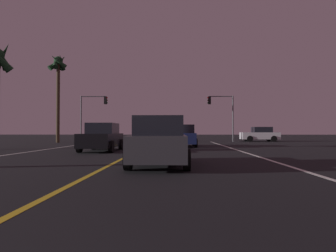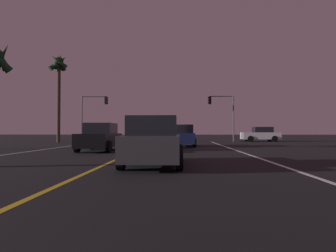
# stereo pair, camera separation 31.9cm
# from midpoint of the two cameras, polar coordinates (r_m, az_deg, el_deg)

# --- Properties ---
(lane_edge_right) EXTENTS (0.16, 38.62, 0.01)m
(lane_edge_right) POSITION_cam_midpoint_polar(r_m,az_deg,el_deg) (13.21, 18.13, -6.21)
(lane_edge_right) COLOR silver
(lane_edge_right) RESTS_ON ground
(lane_center_divider) EXTENTS (0.16, 38.62, 0.01)m
(lane_center_divider) POSITION_cam_midpoint_polar(r_m,az_deg,el_deg) (12.93, -9.55, -6.36)
(lane_center_divider) COLOR gold
(lane_center_divider) RESTS_ON ground
(car_crossing_side) EXTENTS (4.30, 2.02, 1.70)m
(car_crossing_side) POSITION_cam_midpoint_polar(r_m,az_deg,el_deg) (34.61, 17.92, -1.64)
(car_crossing_side) COLOR black
(car_crossing_side) RESTS_ON ground
(car_oncoming) EXTENTS (2.02, 4.30, 1.70)m
(car_oncoming) POSITION_cam_midpoint_polar(r_m,az_deg,el_deg) (17.62, -13.73, -2.27)
(car_oncoming) COLOR black
(car_oncoming) RESTS_ON ground
(car_lead_same_lane) EXTENTS (2.02, 4.30, 1.70)m
(car_lead_same_lane) POSITION_cam_midpoint_polar(r_m,az_deg,el_deg) (9.91, -2.57, -3.26)
(car_lead_same_lane) COLOR black
(car_lead_same_lane) RESTS_ON ground
(car_ahead_far) EXTENTS (2.02, 4.30, 1.70)m
(car_ahead_far) POSITION_cam_midpoint_polar(r_m,az_deg,el_deg) (22.09, 2.70, -2.05)
(car_ahead_far) COLOR black
(car_ahead_far) RESTS_ON ground
(traffic_light_near_right) EXTENTS (3.00, 0.36, 5.26)m
(traffic_light_near_right) POSITION_cam_midpoint_polar(r_m,az_deg,el_deg) (32.91, 10.33, 3.68)
(traffic_light_near_right) COLOR #4C4C51
(traffic_light_near_right) RESTS_ON ground
(traffic_light_near_left) EXTENTS (3.20, 0.36, 5.31)m
(traffic_light_near_left) POSITION_cam_midpoint_polar(r_m,az_deg,el_deg) (34.01, -15.05, 3.62)
(traffic_light_near_left) COLOR #4C4C51
(traffic_light_near_left) RESTS_ON ground
(palm_tree_left_far) EXTENTS (2.16, 2.06, 9.48)m
(palm_tree_left_far) POSITION_cam_midpoint_polar(r_m,az_deg,el_deg) (32.49, -21.61, 10.29)
(palm_tree_left_far) COLOR #473826
(palm_tree_left_far) RESTS_ON ground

